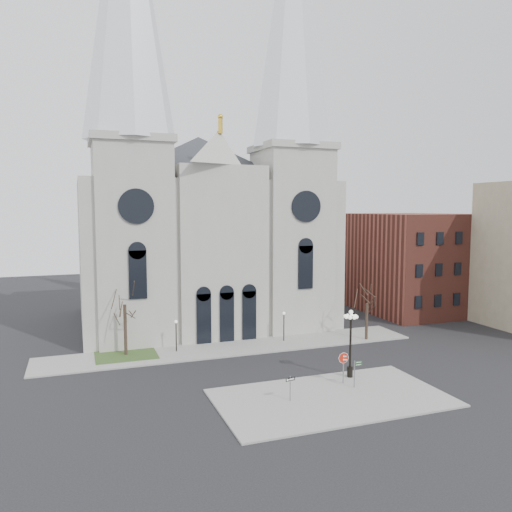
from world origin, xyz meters
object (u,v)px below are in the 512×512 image
object	(u,v)px
globe_lamp	(351,335)
one_way_sign	(290,384)
street_name_sign	(355,372)
stop_sign	(343,361)

from	to	relation	value
globe_lamp	one_way_sign	world-z (taller)	globe_lamp
globe_lamp	street_name_sign	bearing A→B (deg)	-110.86
one_way_sign	globe_lamp	bearing A→B (deg)	12.05
stop_sign	one_way_sign	distance (m)	6.10
globe_lamp	one_way_sign	xyz separation A→B (m)	(-7.07, -3.15, -2.40)
street_name_sign	one_way_sign	bearing A→B (deg)	-173.04
globe_lamp	street_name_sign	world-z (taller)	globe_lamp
stop_sign	street_name_sign	size ratio (longest dim) A/B	1.19
one_way_sign	street_name_sign	xyz separation A→B (m)	(6.17, 0.78, 0.00)
one_way_sign	street_name_sign	size ratio (longest dim) A/B	0.86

